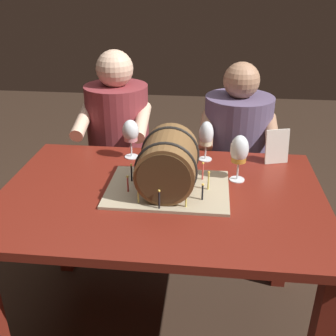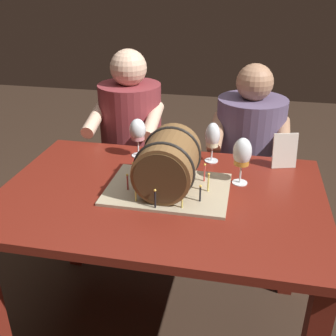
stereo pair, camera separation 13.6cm
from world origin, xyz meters
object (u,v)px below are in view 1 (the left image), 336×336
object	(u,v)px
barrel_cake	(168,165)
person_seated_left	(120,158)
wine_glass_white	(206,136)
menu_card	(277,147)
person_seated_right	(235,166)
dining_table	(161,216)
wine_glass_amber	(239,151)
wine_glass_rose	(131,133)

from	to	relation	value
barrel_cake	person_seated_left	size ratio (longest dim) A/B	0.42
wine_glass_white	menu_card	bearing A→B (deg)	0.26
menu_card	person_seated_right	distance (m)	0.51
wine_glass_white	person_seated_left	world-z (taller)	person_seated_left
menu_card	person_seated_right	size ratio (longest dim) A/B	0.14
dining_table	person_seated_right	size ratio (longest dim) A/B	1.16
barrel_cake	wine_glass_amber	size ratio (longest dim) A/B	2.41
barrel_cake	wine_glass_white	bearing A→B (deg)	65.61
dining_table	barrel_cake	size ratio (longest dim) A/B	2.67
barrel_cake	menu_card	xyz separation A→B (m)	(0.47, 0.31, -0.03)
wine_glass_rose	wine_glass_white	bearing A→B (deg)	1.63
wine_glass_rose	wine_glass_amber	bearing A→B (deg)	-20.52
dining_table	person_seated_right	distance (m)	0.80
wine_glass_white	person_seated_right	distance (m)	0.54
barrel_cake	wine_glass_white	size ratio (longest dim) A/B	2.59
wine_glass_amber	person_seated_left	xyz separation A→B (m)	(-0.64, 0.58, -0.33)
dining_table	wine_glass_rose	bearing A→B (deg)	119.17
barrel_cake	wine_glass_rose	distance (m)	0.37
wine_glass_white	wine_glass_amber	distance (m)	0.24
wine_glass_rose	menu_card	distance (m)	0.67
dining_table	menu_card	world-z (taller)	menu_card
wine_glass_white	wine_glass_rose	xyz separation A→B (m)	(-0.35, -0.01, 0.00)
wine_glass_rose	person_seated_right	distance (m)	0.73
barrel_cake	menu_card	size ratio (longest dim) A/B	3.05
wine_glass_white	wine_glass_amber	world-z (taller)	wine_glass_amber
person_seated_left	person_seated_right	world-z (taller)	person_seated_left
barrel_cake	dining_table	bearing A→B (deg)	-141.45
menu_card	person_seated_left	world-z (taller)	person_seated_left
barrel_cake	wine_glass_amber	bearing A→B (deg)	23.15
dining_table	person_seated_left	size ratio (longest dim) A/B	1.11
wine_glass_rose	person_seated_left	distance (m)	0.53
wine_glass_rose	person_seated_left	world-z (taller)	person_seated_left
wine_glass_rose	person_seated_left	xyz separation A→B (m)	(-0.16, 0.40, -0.32)
wine_glass_amber	person_seated_right	size ratio (longest dim) A/B	0.18
dining_table	barrel_cake	xyz separation A→B (m)	(0.03, 0.02, 0.23)
dining_table	person_seated_left	bearing A→B (deg)	115.03
person_seated_left	menu_card	bearing A→B (deg)	-24.93
person_seated_left	person_seated_right	xyz separation A→B (m)	(0.67, 0.00, -0.02)
wine_glass_white	barrel_cake	bearing A→B (deg)	-114.39
dining_table	wine_glass_amber	distance (m)	0.42
person_seated_right	wine_glass_amber	bearing A→B (deg)	-92.85
wine_glass_rose	menu_card	bearing A→B (deg)	0.97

